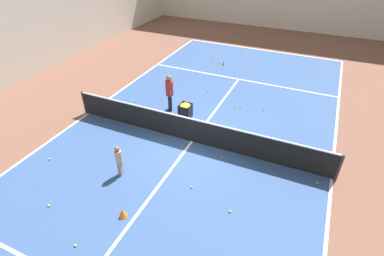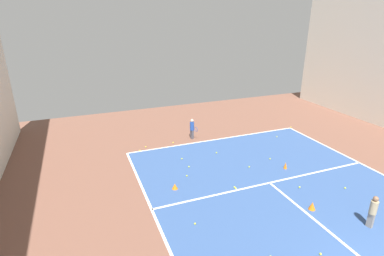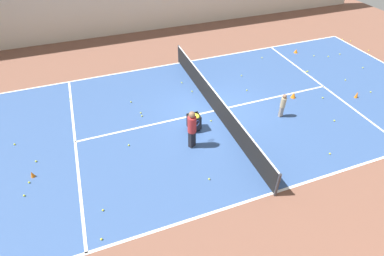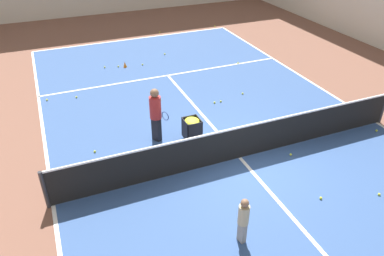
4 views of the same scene
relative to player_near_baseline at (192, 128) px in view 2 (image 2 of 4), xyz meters
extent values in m
cube|color=white|center=(-1.30, 0.63, -0.69)|extent=(10.46, 0.10, 0.00)
cube|color=white|center=(-1.30, 5.87, -0.69)|extent=(10.46, 0.10, 0.00)
cube|color=#4C4C56|center=(0.01, -0.01, -0.42)|extent=(0.17, 0.22, 0.55)
cylinder|color=#234799|center=(0.01, -0.01, 0.09)|extent=(0.30, 0.30, 0.49)
sphere|color=beige|center=(0.01, -0.01, 0.43)|extent=(0.18, 0.18, 0.18)
torus|color=#2D478C|center=(-0.13, 0.26, -0.03)|extent=(0.11, 0.28, 0.28)
cube|color=gray|center=(-2.77, 9.53, -0.43)|extent=(0.15, 0.21, 0.54)
cylinder|color=tan|center=(-2.77, 9.53, 0.09)|extent=(0.28, 0.28, 0.48)
sphere|color=#846047|center=(-2.77, 9.53, 0.42)|extent=(0.18, 0.18, 0.18)
cone|color=orange|center=(2.66, 4.83, -0.58)|extent=(0.24, 0.24, 0.24)
cone|color=orange|center=(-2.75, 5.04, -0.53)|extent=(0.17, 0.17, 0.33)
cone|color=orange|center=(-1.64, 8.04, -0.54)|extent=(0.25, 0.25, 0.30)
sphere|color=yellow|center=(3.24, 0.60, -0.66)|extent=(0.07, 0.07, 0.07)
sphere|color=yellow|center=(1.84, 4.05, -0.66)|extent=(0.07, 0.07, 0.07)
sphere|color=yellow|center=(2.74, 7.26, -0.66)|extent=(0.07, 0.07, 0.07)
sphere|color=yellow|center=(-2.23, 6.67, -0.66)|extent=(0.07, 0.07, 0.07)
sphere|color=yellow|center=(1.45, 3.28, -0.66)|extent=(0.07, 0.07, 0.07)
sphere|color=yellow|center=(2.83, 0.24, -0.66)|extent=(0.07, 0.07, 0.07)
sphere|color=yellow|center=(-2.65, 3.97, -0.66)|extent=(0.07, 0.07, 0.07)
sphere|color=yellow|center=(0.31, 5.77, -0.66)|extent=(0.07, 0.07, 0.07)
sphere|color=yellow|center=(-6.61, 0.60, -0.66)|extent=(0.07, 0.07, 0.07)
sphere|color=yellow|center=(1.25, 0.22, -0.66)|extent=(0.07, 0.07, 0.07)
sphere|color=yellow|center=(-3.95, 7.41, -0.66)|extent=(0.07, 0.07, 0.07)
sphere|color=yellow|center=(1.47, 2.35, -0.66)|extent=(0.07, 0.07, 0.07)
sphere|color=yellow|center=(-1.22, 4.33, -0.66)|extent=(0.07, 0.07, 0.07)
sphere|color=yellow|center=(0.31, 5.67, -0.66)|extent=(0.07, 0.07, 0.07)
sphere|color=yellow|center=(-4.77, 1.64, -0.66)|extent=(0.07, 0.07, 0.07)
sphere|color=yellow|center=(-0.27, 9.94, -0.66)|extent=(0.07, 0.07, 0.07)
sphere|color=yellow|center=(-0.45, 2.35, -0.66)|extent=(0.07, 0.07, 0.07)
camera|label=1|loc=(2.63, 3.52, 6.49)|focal=28.00mm
camera|label=2|loc=(5.94, 15.15, 6.05)|focal=28.00mm
camera|label=3|loc=(-11.80, 17.27, 7.81)|focal=28.00mm
camera|label=4|loc=(-5.97, 4.64, 5.81)|focal=35.00mm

